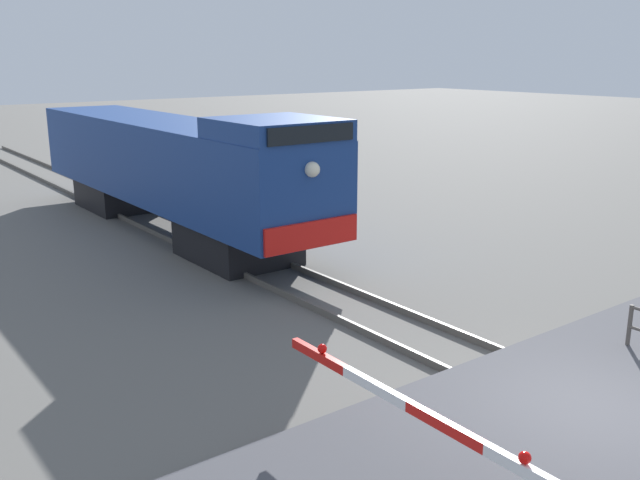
% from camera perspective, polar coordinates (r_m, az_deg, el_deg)
% --- Properties ---
extents(ground_plane, '(160.00, 160.00, 0.00)m').
position_cam_1_polar(ground_plane, '(11.91, 21.92, -13.43)').
color(ground_plane, '#605E59').
extents(rail_track_left, '(0.08, 80.00, 0.15)m').
position_cam_1_polar(rail_track_left, '(11.32, 19.99, -14.34)').
color(rail_track_left, '#59544C').
rests_on(rail_track_left, ground_plane).
extents(rail_track_right, '(0.08, 80.00, 0.15)m').
position_cam_1_polar(rail_track_right, '(12.44, 23.73, -11.98)').
color(rail_track_right, '#59544C').
rests_on(rail_track_right, ground_plane).
extents(road_surface, '(36.00, 4.86, 0.16)m').
position_cam_1_polar(road_surface, '(11.87, 21.96, -13.09)').
color(road_surface, '#47474C').
rests_on(road_surface, ground_plane).
extents(locomotive, '(2.76, 15.50, 3.97)m').
position_cam_1_polar(locomotive, '(22.39, -12.10, 5.92)').
color(locomotive, black).
rests_on(locomotive, ground_plane).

